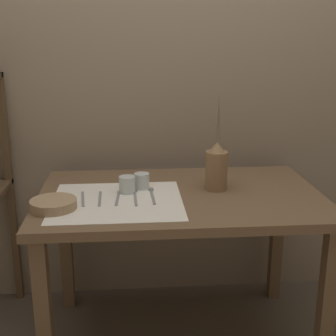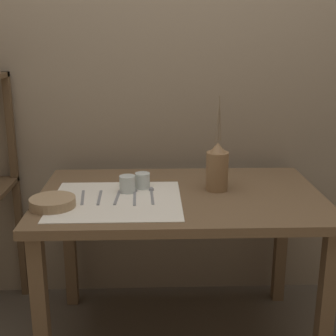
% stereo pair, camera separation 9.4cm
% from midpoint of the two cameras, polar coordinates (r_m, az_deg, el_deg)
% --- Properties ---
extents(stone_wall_back, '(7.00, 0.06, 2.40)m').
position_cam_midpoint_polar(stone_wall_back, '(2.52, 1.98, 10.27)').
color(stone_wall_back, gray).
rests_on(stone_wall_back, ground_plane).
extents(wooden_table, '(1.28, 0.80, 0.76)m').
position_cam_midpoint_polar(wooden_table, '(2.15, 2.75, -5.55)').
color(wooden_table, brown).
rests_on(wooden_table, ground_plane).
extents(linen_cloth, '(0.56, 0.50, 0.00)m').
position_cam_midpoint_polar(linen_cloth, '(2.03, -4.99, -3.96)').
color(linen_cloth, silver).
rests_on(linen_cloth, wooden_table).
extents(pitcher_with_flowers, '(0.10, 0.10, 0.44)m').
position_cam_midpoint_polar(pitcher_with_flowers, '(2.15, 7.27, -0.03)').
color(pitcher_with_flowers, olive).
rests_on(pitcher_with_flowers, wooden_table).
extents(wooden_bowl, '(0.19, 0.19, 0.04)m').
position_cam_midpoint_polar(wooden_bowl, '(1.99, -12.57, -4.15)').
color(wooden_bowl, '#9E7F5B').
rests_on(wooden_bowl, wooden_table).
extents(glass_tumbler_near, '(0.07, 0.07, 0.08)m').
position_cam_midpoint_polar(glass_tumbler_near, '(2.12, -3.70, -1.96)').
color(glass_tumbler_near, silver).
rests_on(glass_tumbler_near, wooden_table).
extents(glass_tumbler_far, '(0.07, 0.07, 0.07)m').
position_cam_midpoint_polar(glass_tumbler_far, '(2.17, -1.89, -1.54)').
color(glass_tumbler_far, silver).
rests_on(glass_tumbler_far, wooden_table).
extents(knife_center, '(0.03, 0.18, 0.00)m').
position_cam_midpoint_polar(knife_center, '(2.07, -9.08, -3.57)').
color(knife_center, gray).
rests_on(knife_center, wooden_table).
extents(fork_outer, '(0.02, 0.19, 0.00)m').
position_cam_midpoint_polar(fork_outer, '(2.06, -7.05, -3.60)').
color(fork_outer, gray).
rests_on(fork_outer, wooden_table).
extents(fork_inner, '(0.02, 0.19, 0.00)m').
position_cam_midpoint_polar(fork_inner, '(2.06, -4.90, -3.59)').
color(fork_inner, gray).
rests_on(fork_inner, wooden_table).
extents(spoon_outer, '(0.02, 0.20, 0.02)m').
position_cam_midpoint_polar(spoon_outer, '(2.10, -2.80, -3.10)').
color(spoon_outer, gray).
rests_on(spoon_outer, wooden_table).
extents(spoon_inner, '(0.03, 0.20, 0.02)m').
position_cam_midpoint_polar(spoon_inner, '(2.11, -0.73, -2.99)').
color(spoon_inner, gray).
rests_on(spoon_inner, wooden_table).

